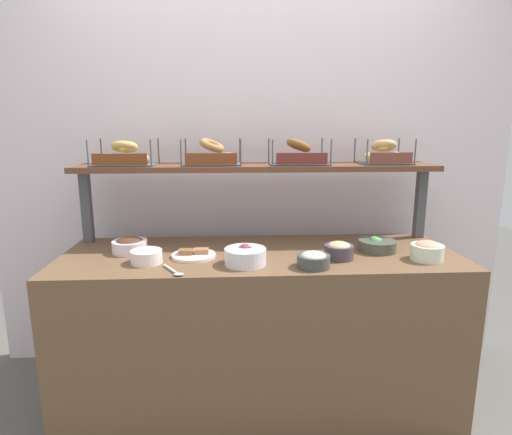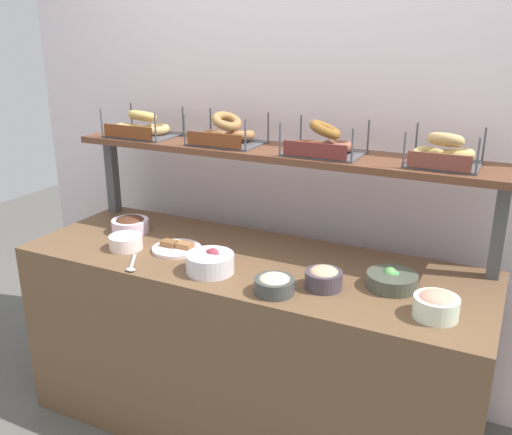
{
  "view_description": "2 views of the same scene",
  "coord_description": "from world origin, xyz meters",
  "px_view_note": "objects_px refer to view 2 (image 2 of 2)",
  "views": [
    {
      "loc": [
        -0.14,
        -2.06,
        1.48
      ],
      "look_at": [
        -0.02,
        0.04,
        1.03
      ],
      "focal_mm": 29.41,
      "sensor_mm": 36.0,
      "label": 1
    },
    {
      "loc": [
        1.0,
        -1.96,
        1.79
      ],
      "look_at": [
        0.02,
        0.02,
        1.04
      ],
      "focal_mm": 39.2,
      "sensor_mm": 36.0,
      "label": 2
    }
  ],
  "objects_px": {
    "bowl_beet_salad": "(210,262)",
    "bagel_basket_cinnamon_raisin": "(324,143)",
    "bowl_cream_cheese": "(126,240)",
    "bagel_basket_plain": "(444,153)",
    "bowl_lox_spread": "(436,305)",
    "bagel_basket_everything": "(226,134)",
    "bowl_veggie_mix": "(392,280)",
    "bowl_chocolate_spread": "(130,224)",
    "serving_spoon_near_plate": "(132,266)",
    "bowl_hummus": "(324,278)",
    "bagel_basket_sesame": "(142,127)",
    "bowl_tuna_salad": "(274,284)",
    "serving_plate_white": "(177,248)"
  },
  "relations": [
    {
      "from": "bowl_tuna_salad",
      "to": "bagel_basket_everything",
      "type": "height_order",
      "value": "bagel_basket_everything"
    },
    {
      "from": "bowl_beet_salad",
      "to": "bagel_basket_plain",
      "type": "xyz_separation_m",
      "value": [
        0.8,
        0.45,
        0.44
      ]
    },
    {
      "from": "bowl_veggie_mix",
      "to": "bowl_lox_spread",
      "type": "height_order",
      "value": "bowl_lox_spread"
    },
    {
      "from": "bowl_veggie_mix",
      "to": "bowl_cream_cheese",
      "type": "distance_m",
      "value": 1.17
    },
    {
      "from": "bowl_hummus",
      "to": "bagel_basket_plain",
      "type": "distance_m",
      "value": 0.67
    },
    {
      "from": "bowl_tuna_salad",
      "to": "bagel_basket_cinnamon_raisin",
      "type": "xyz_separation_m",
      "value": [
        -0.0,
        0.5,
        0.44
      ]
    },
    {
      "from": "bowl_tuna_salad",
      "to": "serving_plate_white",
      "type": "bearing_deg",
      "value": 161.35
    },
    {
      "from": "serving_plate_white",
      "to": "bowl_chocolate_spread",
      "type": "bearing_deg",
      "value": 163.33
    },
    {
      "from": "bagel_basket_sesame",
      "to": "bagel_basket_everything",
      "type": "bearing_deg",
      "value": 1.35
    },
    {
      "from": "serving_spoon_near_plate",
      "to": "bowl_tuna_salad",
      "type": "bearing_deg",
      "value": 4.43
    },
    {
      "from": "serving_plate_white",
      "to": "bagel_basket_everything",
      "type": "bearing_deg",
      "value": 74.85
    },
    {
      "from": "bowl_veggie_mix",
      "to": "bagel_basket_cinnamon_raisin",
      "type": "xyz_separation_m",
      "value": [
        -0.38,
        0.25,
        0.45
      ]
    },
    {
      "from": "bowl_hummus",
      "to": "bowl_cream_cheese",
      "type": "xyz_separation_m",
      "value": [
        -0.93,
        -0.02,
        -0.0
      ]
    },
    {
      "from": "bowl_hummus",
      "to": "serving_plate_white",
      "type": "height_order",
      "value": "bowl_hummus"
    },
    {
      "from": "bowl_beet_salad",
      "to": "bagel_basket_cinnamon_raisin",
      "type": "bearing_deg",
      "value": 54.75
    },
    {
      "from": "bowl_veggie_mix",
      "to": "serving_plate_white",
      "type": "bearing_deg",
      "value": -176.86
    },
    {
      "from": "bagel_basket_sesame",
      "to": "bagel_basket_plain",
      "type": "height_order",
      "value": "bagel_basket_plain"
    },
    {
      "from": "serving_spoon_near_plate",
      "to": "bowl_veggie_mix",
      "type": "bearing_deg",
      "value": 16.11
    },
    {
      "from": "bowl_chocolate_spread",
      "to": "bowl_hummus",
      "type": "relative_size",
      "value": 1.24
    },
    {
      "from": "bowl_hummus",
      "to": "bagel_basket_cinnamon_raisin",
      "type": "height_order",
      "value": "bagel_basket_cinnamon_raisin"
    },
    {
      "from": "bowl_beet_salad",
      "to": "serving_spoon_near_plate",
      "type": "relative_size",
      "value": 1.26
    },
    {
      "from": "bowl_tuna_salad",
      "to": "bagel_basket_sesame",
      "type": "xyz_separation_m",
      "value": [
        -0.95,
        0.49,
        0.44
      ]
    },
    {
      "from": "bowl_tuna_salad",
      "to": "serving_spoon_near_plate",
      "type": "distance_m",
      "value": 0.63
    },
    {
      "from": "serving_spoon_near_plate",
      "to": "bagel_basket_cinnamon_raisin",
      "type": "xyz_separation_m",
      "value": [
        0.62,
        0.55,
        0.47
      ]
    },
    {
      "from": "bowl_chocolate_spread",
      "to": "bagel_basket_everything",
      "type": "height_order",
      "value": "bagel_basket_everything"
    },
    {
      "from": "serving_spoon_near_plate",
      "to": "bagel_basket_cinnamon_raisin",
      "type": "relative_size",
      "value": 0.49
    },
    {
      "from": "bowl_beet_salad",
      "to": "bagel_basket_cinnamon_raisin",
      "type": "distance_m",
      "value": 0.69
    },
    {
      "from": "bowl_hummus",
      "to": "bowl_lox_spread",
      "type": "bearing_deg",
      "value": -6.15
    },
    {
      "from": "bowl_lox_spread",
      "to": "bowl_chocolate_spread",
      "type": "bearing_deg",
      "value": 171.72
    },
    {
      "from": "bowl_beet_salad",
      "to": "bagel_basket_plain",
      "type": "relative_size",
      "value": 0.68
    },
    {
      "from": "bowl_hummus",
      "to": "serving_plate_white",
      "type": "relative_size",
      "value": 0.66
    },
    {
      "from": "bowl_chocolate_spread",
      "to": "serving_spoon_near_plate",
      "type": "xyz_separation_m",
      "value": [
        0.27,
        -0.34,
        -0.03
      ]
    },
    {
      "from": "bowl_lox_spread",
      "to": "bagel_basket_everything",
      "type": "bearing_deg",
      "value": 157.8
    },
    {
      "from": "bowl_cream_cheese",
      "to": "bagel_basket_plain",
      "type": "height_order",
      "value": "bagel_basket_plain"
    },
    {
      "from": "bagel_basket_cinnamon_raisin",
      "to": "bowl_hummus",
      "type": "bearing_deg",
      "value": -67.96
    },
    {
      "from": "bagel_basket_everything",
      "to": "bowl_beet_salad",
      "type": "bearing_deg",
      "value": -69.43
    },
    {
      "from": "bowl_tuna_salad",
      "to": "bowl_veggie_mix",
      "type": "bearing_deg",
      "value": 32.47
    },
    {
      "from": "bowl_beet_salad",
      "to": "bowl_cream_cheese",
      "type": "xyz_separation_m",
      "value": [
        -0.47,
        0.05,
        -0.0
      ]
    },
    {
      "from": "serving_plate_white",
      "to": "bagel_basket_plain",
      "type": "distance_m",
      "value": 1.19
    },
    {
      "from": "bowl_lox_spread",
      "to": "bowl_tuna_salad",
      "type": "bearing_deg",
      "value": -172.33
    },
    {
      "from": "bowl_tuna_salad",
      "to": "serving_plate_white",
      "type": "distance_m",
      "value": 0.6
    },
    {
      "from": "bowl_hummus",
      "to": "bowl_lox_spread",
      "type": "height_order",
      "value": "bowl_lox_spread"
    },
    {
      "from": "serving_plate_white",
      "to": "bowl_hummus",
      "type": "bearing_deg",
      "value": -5.46
    },
    {
      "from": "bowl_tuna_salad",
      "to": "bagel_basket_cinnamon_raisin",
      "type": "distance_m",
      "value": 0.66
    },
    {
      "from": "bowl_cream_cheese",
      "to": "bagel_basket_everything",
      "type": "height_order",
      "value": "bagel_basket_everything"
    },
    {
      "from": "bagel_basket_sesame",
      "to": "bowl_hummus",
      "type": "bearing_deg",
      "value": -18.75
    },
    {
      "from": "bagel_basket_cinnamon_raisin",
      "to": "bowl_veggie_mix",
      "type": "bearing_deg",
      "value": -33.6
    },
    {
      "from": "serving_spoon_near_plate",
      "to": "bagel_basket_cinnamon_raisin",
      "type": "distance_m",
      "value": 0.95
    },
    {
      "from": "serving_plate_white",
      "to": "serving_spoon_near_plate",
      "type": "height_order",
      "value": "serving_plate_white"
    },
    {
      "from": "bowl_veggie_mix",
      "to": "serving_plate_white",
      "type": "distance_m",
      "value": 0.95
    }
  ]
}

